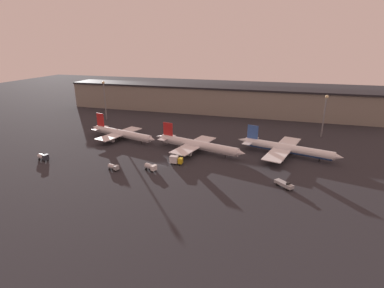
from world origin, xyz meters
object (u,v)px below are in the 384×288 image
Objects in this scene: airplane_0 at (121,134)px; service_vehicle_2 at (43,157)px; service_vehicle_0 at (151,167)px; airplane_2 at (286,148)px; airplane_1 at (197,145)px; service_vehicle_3 at (113,167)px; service_vehicle_4 at (284,184)px; service_vehicle_1 at (176,160)px.

airplane_0 is 7.67× the size of service_vehicle_2.
service_vehicle_2 reaches higher than service_vehicle_0.
airplane_0 is 7.94× the size of service_vehicle_0.
airplane_2 is (84.56, -0.04, 0.08)m from airplane_0.
service_vehicle_0 is at bearing -99.64° from airplane_1.
service_vehicle_3 is at bearing 13.81° from service_vehicle_2.
service_vehicle_4 is at bearing 19.92° from service_vehicle_0.
service_vehicle_2 reaches higher than service_vehicle_3.
airplane_2 is 33.98m from service_vehicle_4.
airplane_1 is at bearing 85.65° from service_vehicle_0.
service_vehicle_1 is 58.90m from service_vehicle_2.
service_vehicle_2 is 102.16m from service_vehicle_4.
airplane_1 is 8.86× the size of service_vehicle_1.
airplane_0 is 6.30× the size of service_vehicle_4.
service_vehicle_0 is at bearing -131.70° from service_vehicle_1.
airplane_0 is at bearing 78.94° from service_vehicle_2.
airplane_0 is 46.55m from service_vehicle_1.
airplane_0 is 9.15× the size of service_vehicle_3.
service_vehicle_1 is 0.77× the size of service_vehicle_4.
airplane_0 is 46.41m from service_vehicle_0.
service_vehicle_2 is at bearing -145.33° from airplane_2.
service_vehicle_3 is at bearing -116.27° from airplane_1.
airplane_0 reaches higher than service_vehicle_0.
airplane_1 is at bearing -155.38° from airplane_2.
service_vehicle_4 is (83.99, -33.95, -1.96)m from airplane_0.
service_vehicle_0 reaches higher than service_vehicle_3.
airplane_1 reaches higher than service_vehicle_4.
airplane_0 reaches higher than service_vehicle_2.
service_vehicle_4 is (66.87, 3.85, -0.18)m from service_vehicle_3.
airplane_2 is 77.32m from service_vehicle_3.
airplane_2 is at bearing 52.71° from service_vehicle_0.
service_vehicle_3 is (-67.45, -37.77, -1.86)m from airplane_2.
service_vehicle_0 is 52.19m from service_vehicle_4.
service_vehicle_0 is 1.03× the size of service_vehicle_1.
service_vehicle_0 is 1.15× the size of service_vehicle_3.
service_vehicle_4 is at bearing -13.32° from service_vehicle_1.
airplane_0 is at bearing 153.40° from service_vehicle_0.
service_vehicle_3 is at bearing -50.81° from airplane_0.
service_vehicle_1 is (39.45, -24.68, -1.21)m from airplane_0.
service_vehicle_0 is at bearing 18.79° from service_vehicle_2.
service_vehicle_0 is at bearing -132.58° from airplane_2.
airplane_1 reaches higher than service_vehicle_3.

